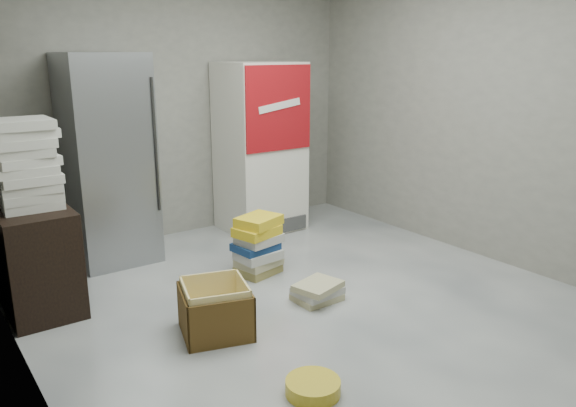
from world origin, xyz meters
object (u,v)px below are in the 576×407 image
(steel_fridge, at_px, (108,160))
(coke_cooler, at_px, (260,147))
(wood_shelf, at_px, (36,259))
(cardboard_box, at_px, (216,313))
(phonebook_stack_main, at_px, (258,246))

(steel_fridge, xyz_separation_m, coke_cooler, (1.65, -0.01, -0.05))
(wood_shelf, xyz_separation_m, cardboard_box, (0.90, -1.13, -0.25))
(steel_fridge, bearing_deg, wood_shelf, -138.69)
(coke_cooler, bearing_deg, cardboard_box, -130.49)
(phonebook_stack_main, bearing_deg, wood_shelf, 156.32)
(phonebook_stack_main, relative_size, cardboard_box, 0.93)
(coke_cooler, relative_size, cardboard_box, 3.14)
(phonebook_stack_main, xyz_separation_m, cardboard_box, (-0.82, -0.73, -0.11))
(coke_cooler, distance_m, cardboard_box, 2.55)
(steel_fridge, height_order, wood_shelf, steel_fridge)
(steel_fridge, distance_m, coke_cooler, 1.65)
(wood_shelf, height_order, phonebook_stack_main, wood_shelf)
(steel_fridge, height_order, phonebook_stack_main, steel_fridge)
(steel_fridge, relative_size, wood_shelf, 2.37)
(wood_shelf, relative_size, phonebook_stack_main, 1.50)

